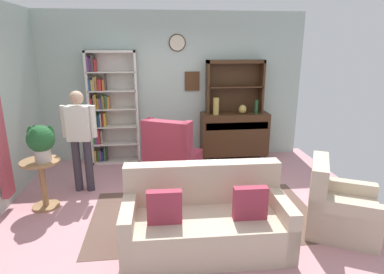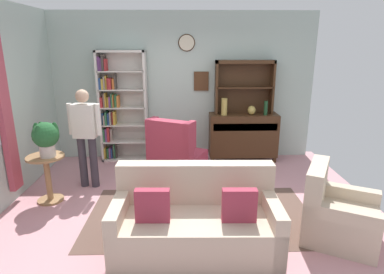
% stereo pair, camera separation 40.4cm
% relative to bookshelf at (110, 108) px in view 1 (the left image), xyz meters
% --- Properties ---
extents(ground_plane, '(5.40, 4.60, 0.02)m').
position_rel_bookshelf_xyz_m(ground_plane, '(1.24, -1.94, -1.06)').
color(ground_plane, '#C68C93').
extents(wall_back, '(5.00, 0.09, 2.80)m').
position_rel_bookshelf_xyz_m(wall_back, '(1.24, 0.19, 0.35)').
color(wall_back, '#ADC1B7').
rests_on(wall_back, ground_plane).
extents(area_rug, '(2.97, 1.63, 0.01)m').
position_rel_bookshelf_xyz_m(area_rug, '(1.44, -2.24, -1.05)').
color(area_rug, brown).
rests_on(area_rug, ground_plane).
extents(bookshelf, '(0.90, 0.30, 2.10)m').
position_rel_bookshelf_xyz_m(bookshelf, '(0.00, 0.00, 0.00)').
color(bookshelf, silver).
rests_on(bookshelf, ground_plane).
extents(sideboard, '(1.30, 0.45, 0.92)m').
position_rel_bookshelf_xyz_m(sideboard, '(2.37, -0.08, -0.55)').
color(sideboard, '#422816').
rests_on(sideboard, ground_plane).
extents(sideboard_hutch, '(1.10, 0.26, 1.00)m').
position_rel_bookshelf_xyz_m(sideboard_hutch, '(2.37, 0.02, 0.51)').
color(sideboard_hutch, '#422816').
rests_on(sideboard_hutch, sideboard).
extents(vase_tall, '(0.11, 0.11, 0.32)m').
position_rel_bookshelf_xyz_m(vase_tall, '(1.98, -0.16, 0.02)').
color(vase_tall, tan).
rests_on(vase_tall, sideboard).
extents(vase_round, '(0.15, 0.15, 0.17)m').
position_rel_bookshelf_xyz_m(vase_round, '(2.50, -0.15, -0.05)').
color(vase_round, tan).
rests_on(vase_round, sideboard).
extents(bottle_wine, '(0.07, 0.07, 0.27)m').
position_rel_bookshelf_xyz_m(bottle_wine, '(2.76, -0.17, -0.00)').
color(bottle_wine, '#194223').
rests_on(bottle_wine, sideboard).
extents(couch_floral, '(1.82, 0.89, 0.90)m').
position_rel_bookshelf_xyz_m(couch_floral, '(1.35, -2.92, -0.74)').
color(couch_floral, beige).
rests_on(couch_floral, ground_plane).
extents(armchair_floral, '(1.04, 1.03, 0.88)m').
position_rel_bookshelf_xyz_m(armchair_floral, '(2.99, -2.81, -0.76)').
color(armchair_floral, beige).
rests_on(armchair_floral, ground_plane).
extents(wingback_chair, '(1.05, 1.06, 1.05)m').
position_rel_bookshelf_xyz_m(wingback_chair, '(1.08, -0.97, -0.67)').
color(wingback_chair, '#A33347').
rests_on(wingback_chair, ground_plane).
extents(plant_stand, '(0.52, 0.52, 0.69)m').
position_rel_bookshelf_xyz_m(plant_stand, '(-0.73, -1.76, -0.63)').
color(plant_stand, '#997047').
rests_on(plant_stand, ground_plane).
extents(potted_plant_large, '(0.36, 0.36, 0.49)m').
position_rel_bookshelf_xyz_m(potted_plant_large, '(-0.68, -1.79, -0.07)').
color(potted_plant_large, beige).
rests_on(potted_plant_large, plant_stand).
extents(person_reading, '(0.53, 0.24, 1.56)m').
position_rel_bookshelf_xyz_m(person_reading, '(-0.29, -1.26, -0.15)').
color(person_reading, '#38333D').
rests_on(person_reading, ground_plane).
extents(coffee_table, '(0.80, 0.50, 0.42)m').
position_rel_bookshelf_xyz_m(coffee_table, '(1.26, -2.02, -0.70)').
color(coffee_table, '#422816').
rests_on(coffee_table, ground_plane).
extents(book_stack, '(0.20, 0.14, 0.04)m').
position_rel_bookshelf_xyz_m(book_stack, '(1.13, -2.04, -0.61)').
color(book_stack, '#284C8C').
rests_on(book_stack, coffee_table).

